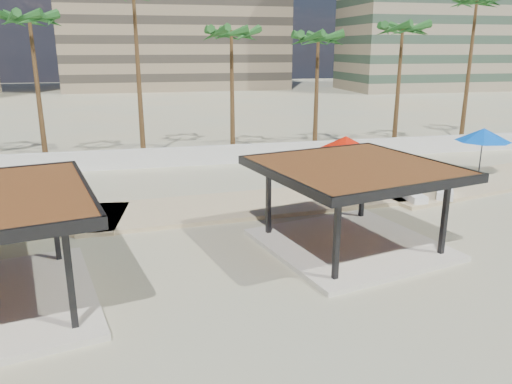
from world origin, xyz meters
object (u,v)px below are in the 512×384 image
at_px(pavilion_central, 352,198).
at_px(umbrella_c, 346,143).
at_px(lounger_b, 445,191).
at_px(lounger_c, 411,195).
at_px(lounger_d, 411,190).
at_px(lounger_a, 62,210).

height_order(pavilion_central, umbrella_c, pavilion_central).
bearing_deg(lounger_b, umbrella_c, 90.82).
bearing_deg(lounger_c, lounger_d, -27.11).
bearing_deg(umbrella_c, lounger_a, -174.04).
relative_size(lounger_c, lounger_d, 1.05).
xyz_separation_m(umbrella_c, lounger_c, (2.29, -2.81, -2.07)).
bearing_deg(umbrella_c, lounger_b, -32.36).
height_order(umbrella_c, lounger_b, umbrella_c).
height_order(pavilion_central, lounger_b, pavilion_central).
height_order(lounger_a, lounger_c, lounger_c).
bearing_deg(lounger_d, lounger_b, -98.59).
xyz_separation_m(lounger_a, lounger_c, (16.00, -1.38, 0.02)).
relative_size(pavilion_central, lounger_d, 3.69).
bearing_deg(lounger_a, umbrella_c, -73.42).
xyz_separation_m(umbrella_c, lounger_b, (4.21, -2.67, -2.06)).
relative_size(umbrella_c, lounger_c, 1.81).
bearing_deg(lounger_b, pavilion_central, 157.04).
distance_m(pavilion_central, lounger_a, 12.50).
height_order(lounger_a, lounger_d, lounger_d).
height_order(lounger_b, lounger_d, lounger_b).
distance_m(lounger_a, lounger_d, 16.47).
xyz_separation_m(pavilion_central, lounger_c, (5.11, 4.57, -1.52)).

